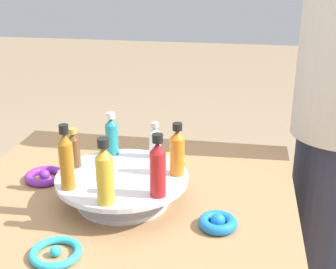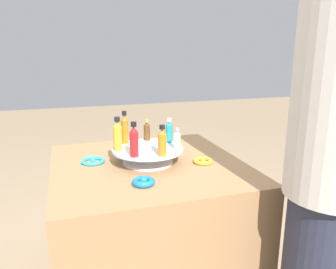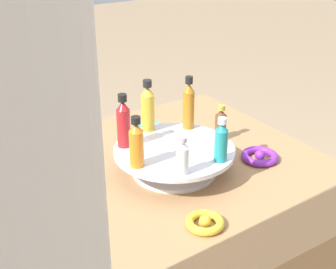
% 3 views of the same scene
% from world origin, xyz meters
% --- Properties ---
extents(display_stand, '(0.32, 0.32, 0.07)m').
position_xyz_m(display_stand, '(0.00, 0.00, 0.76)').
color(display_stand, silver).
rests_on(display_stand, party_table).
extents(bottle_brown, '(0.03, 0.03, 0.10)m').
position_xyz_m(bottle_brown, '(0.03, 0.13, 0.83)').
color(bottle_brown, brown).
rests_on(bottle_brown, display_stand).
extents(bottle_amber, '(0.03, 0.03, 0.15)m').
position_xyz_m(bottle_amber, '(-0.08, 0.10, 0.86)').
color(bottle_amber, '#AD6B19').
rests_on(bottle_amber, display_stand).
extents(bottle_gold, '(0.04, 0.04, 0.15)m').
position_xyz_m(bottle_gold, '(-0.13, -0.00, 0.86)').
color(bottle_gold, gold).
rests_on(bottle_gold, display_stand).
extents(bottle_red, '(0.04, 0.04, 0.14)m').
position_xyz_m(bottle_red, '(-0.08, -0.10, 0.85)').
color(bottle_red, '#B21E23').
rests_on(bottle_red, display_stand).
extents(bottle_orange, '(0.04, 0.04, 0.13)m').
position_xyz_m(bottle_orange, '(0.03, -0.13, 0.85)').
color(bottle_orange, orange).
rests_on(bottle_orange, display_stand).
extents(bottle_clear, '(0.03, 0.03, 0.09)m').
position_xyz_m(bottle_clear, '(0.12, -0.06, 0.83)').
color(bottle_clear, silver).
rests_on(bottle_clear, display_stand).
extents(bottle_teal, '(0.03, 0.03, 0.11)m').
position_xyz_m(bottle_teal, '(0.12, 0.06, 0.84)').
color(bottle_teal, teal).
rests_on(bottle_teal, display_stand).
extents(ribbon_bow_purple, '(0.10, 0.10, 0.03)m').
position_xyz_m(ribbon_bow_purple, '(0.08, 0.24, 0.73)').
color(ribbon_bow_purple, purple).
rests_on(ribbon_bow_purple, party_table).
extents(ribbon_bow_teal, '(0.11, 0.11, 0.02)m').
position_xyz_m(ribbon_bow_teal, '(-0.24, 0.08, 0.73)').
color(ribbon_bow_teal, '#2DB7CC').
rests_on(ribbon_bow_teal, party_table).
extents(ribbon_bow_blue, '(0.09, 0.09, 0.03)m').
position_xyz_m(ribbon_bow_blue, '(-0.08, -0.24, 0.73)').
color(ribbon_bow_blue, blue).
rests_on(ribbon_bow_blue, party_table).
extents(ribbon_bow_gold, '(0.09, 0.09, 0.03)m').
position_xyz_m(ribbon_bow_gold, '(0.24, -0.08, 0.73)').
color(ribbon_bow_gold, gold).
rests_on(ribbon_bow_gold, party_table).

